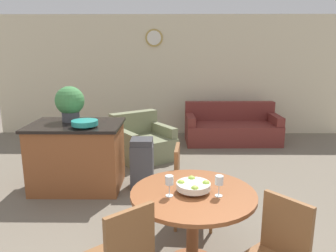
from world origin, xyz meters
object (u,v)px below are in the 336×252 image
at_px(dining_table, 193,210).
at_px(armchair, 142,143).
at_px(dining_chair_far_side, 187,182).
at_px(wine_glass_left, 169,181).
at_px(potted_plant, 70,102).
at_px(couch, 231,129).
at_px(trash_bin, 142,163).
at_px(fruit_bowl, 193,186).
at_px(kitchen_island, 78,156).
at_px(wine_glass_right, 219,181).
at_px(teal_bowl, 85,123).

distance_m(dining_table, armchair, 3.19).
distance_m(dining_chair_far_side, armchair, 2.43).
height_order(wine_glass_left, potted_plant, potted_plant).
xyz_separation_m(dining_chair_far_side, couch, (1.11, 3.40, -0.21)).
relative_size(wine_glass_left, trash_bin, 0.25).
height_order(dining_chair_far_side, fruit_bowl, dining_chair_far_side).
relative_size(kitchen_island, potted_plant, 2.53).
relative_size(fruit_bowl, armchair, 0.23).
bearing_deg(fruit_bowl, armchair, 103.13).
relative_size(kitchen_island, trash_bin, 1.76).
height_order(wine_glass_right, armchair, wine_glass_right).
xyz_separation_m(teal_bowl, trash_bin, (0.73, 0.22, -0.64)).
bearing_deg(couch, fruit_bowl, -106.22).
height_order(dining_table, dining_chair_far_side, dining_chair_far_side).
height_order(potted_plant, couch, potted_plant).
bearing_deg(teal_bowl, armchair, 67.98).
bearing_deg(kitchen_island, fruit_bowl, -49.48).
bearing_deg(teal_bowl, dining_table, -49.61).
bearing_deg(wine_glass_right, wine_glass_left, -179.47).
xyz_separation_m(fruit_bowl, armchair, (-0.72, 3.09, -0.51)).
xyz_separation_m(potted_plant, couch, (2.72, 2.24, -0.92)).
bearing_deg(wine_glass_right, teal_bowl, 133.14).
xyz_separation_m(dining_chair_far_side, kitchen_island, (-1.51, 1.00, -0.03)).
bearing_deg(armchair, dining_chair_far_side, -107.87).
bearing_deg(wine_glass_left, teal_bowl, 124.35).
height_order(wine_glass_right, teal_bowl, teal_bowl).
relative_size(potted_plant, couch, 0.25).
height_order(trash_bin, couch, couch).
relative_size(wine_glass_left, potted_plant, 0.36).
bearing_deg(armchair, potted_plant, -163.10).
bearing_deg(dining_table, kitchen_island, 130.51).
xyz_separation_m(wine_glass_right, trash_bin, (-0.82, 1.86, -0.51)).
xyz_separation_m(dining_table, wine_glass_left, (-0.21, -0.08, 0.30)).
bearing_deg(wine_glass_left, kitchen_island, 125.22).
height_order(wine_glass_right, kitchen_island, kitchen_island).
distance_m(potted_plant, couch, 3.65).
bearing_deg(potted_plant, dining_chair_far_side, -35.54).
bearing_deg(trash_bin, couch, 54.55).
bearing_deg(dining_table, fruit_bowl, 108.84).
height_order(fruit_bowl, potted_plant, potted_plant).
bearing_deg(wine_glass_right, dining_table, 159.59).
relative_size(dining_table, fruit_bowl, 3.71).
distance_m(fruit_bowl, armchair, 3.21).
relative_size(fruit_bowl, trash_bin, 0.41).
xyz_separation_m(dining_chair_far_side, trash_bin, (-0.60, 1.01, -0.14)).
height_order(wine_glass_left, couch, wine_glass_left).
height_order(dining_chair_far_side, wine_glass_left, wine_glass_left).
bearing_deg(teal_bowl, wine_glass_right, -46.86).
bearing_deg(kitchen_island, armchair, 58.67).
bearing_deg(trash_bin, potted_plant, 171.77).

